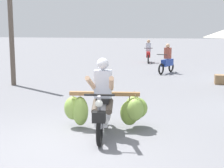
{
  "coord_description": "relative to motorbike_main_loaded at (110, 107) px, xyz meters",
  "views": [
    {
      "loc": [
        1.98,
        -5.61,
        2.19
      ],
      "look_at": [
        0.54,
        1.88,
        0.9
      ],
      "focal_mm": 54.66,
      "sensor_mm": 36.0,
      "label": 1
    }
  ],
  "objects": [
    {
      "name": "motorbike_main_loaded",
      "position": [
        0.0,
        0.0,
        0.0
      ],
      "size": [
        1.86,
        1.92,
        1.58
      ],
      "color": "black",
      "rests_on": "ground"
    },
    {
      "name": "utility_pole",
      "position": [
        -4.7,
        4.91,
        2.12
      ],
      "size": [
        0.18,
        0.18,
        5.27
      ],
      "primitive_type": "cylinder",
      "color": "brown",
      "rests_on": "ground"
    },
    {
      "name": "motorbike_distant_ahead_left",
      "position": [
        -0.41,
        14.1,
        0.05
      ],
      "size": [
        0.5,
        1.62,
        1.4
      ],
      "color": "black",
      "rests_on": "ground"
    },
    {
      "name": "produce_crate",
      "position": [
        3.08,
        6.64,
        -0.34
      ],
      "size": [
        0.56,
        0.4,
        0.36
      ],
      "primitive_type": "cube",
      "color": "olive",
      "rests_on": "ground"
    },
    {
      "name": "motorbike_distant_ahead_right",
      "position": [
        0.88,
        9.42,
        0.05
      ],
      "size": [
        0.79,
        1.52,
        1.4
      ],
      "color": "black",
      "rests_on": "ground"
    },
    {
      "name": "ground_plane",
      "position": [
        -0.62,
        -1.25,
        -0.52
      ],
      "size": [
        120.0,
        120.0,
        0.0
      ],
      "primitive_type": "plane",
      "color": "slate"
    }
  ]
}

